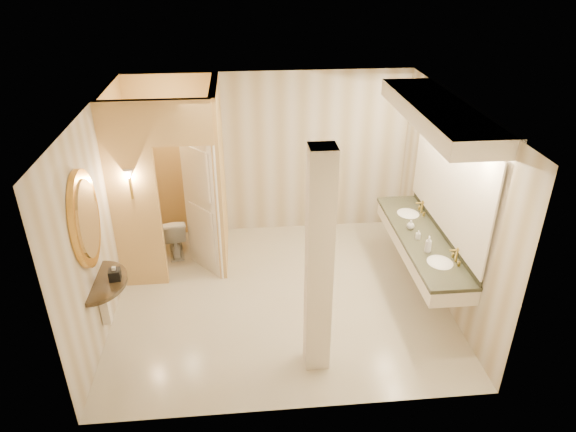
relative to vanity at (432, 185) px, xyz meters
name	(u,v)px	position (x,y,z in m)	size (l,w,h in m)	color
floor	(280,296)	(-1.98, 0.01, -1.63)	(4.50, 4.50, 0.00)	beige
ceiling	(279,108)	(-1.98, 0.01, 1.07)	(4.50, 4.50, 0.00)	silver
wall_back	(270,155)	(-1.98, 2.01, -0.28)	(4.50, 0.02, 2.70)	beige
wall_front	(297,307)	(-1.98, -1.99, -0.28)	(4.50, 0.02, 2.70)	beige
wall_left	(101,218)	(-4.23, 0.01, -0.28)	(0.02, 4.00, 2.70)	beige
wall_right	(449,203)	(0.27, 0.01, -0.28)	(0.02, 4.00, 2.70)	beige
toilet_closet	(195,181)	(-3.11, 0.97, -0.24)	(1.50, 1.55, 2.70)	#EAC47A
wall_sconce	(129,176)	(-3.90, 0.44, 0.10)	(0.14, 0.14, 0.42)	#B39139
vanity	(432,185)	(0.00, 0.00, 0.00)	(0.75, 2.64, 2.09)	white
console_shelf	(91,247)	(-4.19, -0.67, -0.29)	(0.89, 0.89, 1.89)	black
pillar	(319,266)	(-1.66, -1.31, -0.28)	(0.28, 0.28, 2.70)	white
tissue_box	(115,275)	(-3.99, -0.66, -0.69)	(0.13, 0.13, 0.13)	black
toilet	(174,235)	(-3.55, 1.30, -1.30)	(0.37, 0.65, 0.66)	white
soap_bottle_a	(418,235)	(-0.12, -0.07, -0.69)	(0.05, 0.06, 0.12)	beige
soap_bottle_b	(411,225)	(-0.14, 0.21, -0.69)	(0.11, 0.11, 0.13)	silver
soap_bottle_c	(428,244)	(-0.10, -0.41, -0.64)	(0.09, 0.09, 0.23)	#C6B28C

